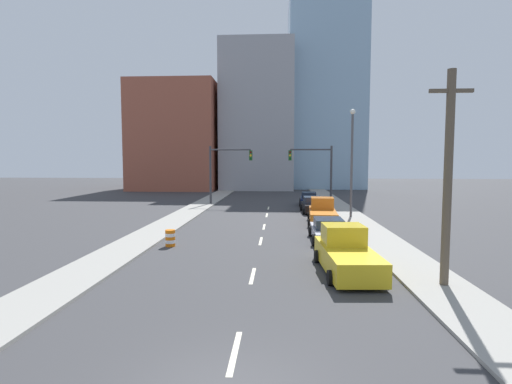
{
  "coord_description": "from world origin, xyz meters",
  "views": [
    {
      "loc": [
        1.13,
        -7.82,
        4.92
      ],
      "look_at": [
        -0.88,
        26.07,
        2.2
      ],
      "focal_mm": 28.0,
      "sensor_mm": 36.0,
      "label": 1
    }
  ],
  "objects_px": {
    "street_lamp": "(352,156)",
    "traffic_signal_right": "(319,167)",
    "sedan_black": "(312,205)",
    "utility_pole_right_near": "(448,177)",
    "traffic_signal_left": "(222,167)",
    "pickup_truck_yellow": "(346,254)",
    "pickup_truck_orange": "(322,213)",
    "sedan_silver": "(328,231)",
    "traffic_barrel": "(170,238)",
    "sedan_navy": "(309,199)"
  },
  "relations": [
    {
      "from": "sedan_silver",
      "to": "utility_pole_right_near",
      "type": "bearing_deg",
      "value": -68.3
    },
    {
      "from": "street_lamp",
      "to": "sedan_black",
      "type": "distance_m",
      "value": 6.5
    },
    {
      "from": "traffic_signal_right",
      "to": "traffic_signal_left",
      "type": "bearing_deg",
      "value": 180.0
    },
    {
      "from": "utility_pole_right_near",
      "to": "street_lamp",
      "type": "height_order",
      "value": "street_lamp"
    },
    {
      "from": "pickup_truck_yellow",
      "to": "sedan_silver",
      "type": "height_order",
      "value": "pickup_truck_yellow"
    },
    {
      "from": "utility_pole_right_near",
      "to": "sedan_navy",
      "type": "xyz_separation_m",
      "value": [
        -3.17,
        28.08,
        -3.61
      ]
    },
    {
      "from": "street_lamp",
      "to": "sedan_black",
      "type": "bearing_deg",
      "value": 129.73
    },
    {
      "from": "traffic_signal_left",
      "to": "sedan_black",
      "type": "relative_size",
      "value": 1.44
    },
    {
      "from": "traffic_signal_right",
      "to": "traffic_barrel",
      "type": "xyz_separation_m",
      "value": [
        -10.47,
        -21.45,
        -3.73
      ]
    },
    {
      "from": "pickup_truck_orange",
      "to": "sedan_silver",
      "type": "bearing_deg",
      "value": -89.58
    },
    {
      "from": "pickup_truck_yellow",
      "to": "sedan_navy",
      "type": "bearing_deg",
      "value": 86.09
    },
    {
      "from": "street_lamp",
      "to": "pickup_truck_orange",
      "type": "distance_m",
      "value": 6.05
    },
    {
      "from": "traffic_signal_left",
      "to": "pickup_truck_orange",
      "type": "bearing_deg",
      "value": -52.76
    },
    {
      "from": "utility_pole_right_near",
      "to": "traffic_barrel",
      "type": "bearing_deg",
      "value": 152.11
    },
    {
      "from": "street_lamp",
      "to": "pickup_truck_yellow",
      "type": "xyz_separation_m",
      "value": [
        -3.1,
        -16.52,
        -4.46
      ]
    },
    {
      "from": "traffic_signal_left",
      "to": "traffic_signal_right",
      "type": "distance_m",
      "value": 10.54
    },
    {
      "from": "pickup_truck_orange",
      "to": "sedan_navy",
      "type": "bearing_deg",
      "value": 94.04
    },
    {
      "from": "traffic_signal_right",
      "to": "pickup_truck_yellow",
      "type": "distance_m",
      "value": 26.38
    },
    {
      "from": "traffic_signal_right",
      "to": "street_lamp",
      "type": "distance_m",
      "value": 9.82
    },
    {
      "from": "sedan_silver",
      "to": "pickup_truck_orange",
      "type": "distance_m",
      "value": 6.8
    },
    {
      "from": "pickup_truck_yellow",
      "to": "sedan_silver",
      "type": "distance_m",
      "value": 6.68
    },
    {
      "from": "traffic_barrel",
      "to": "pickup_truck_yellow",
      "type": "distance_m",
      "value": 10.3
    },
    {
      "from": "street_lamp",
      "to": "pickup_truck_orange",
      "type": "xyz_separation_m",
      "value": [
        -2.72,
        -3.06,
        -4.46
      ]
    },
    {
      "from": "utility_pole_right_near",
      "to": "pickup_truck_orange",
      "type": "height_order",
      "value": "utility_pole_right_near"
    },
    {
      "from": "traffic_barrel",
      "to": "sedan_black",
      "type": "bearing_deg",
      "value": 58.79
    },
    {
      "from": "traffic_barrel",
      "to": "sedan_navy",
      "type": "relative_size",
      "value": 0.21
    },
    {
      "from": "traffic_signal_right",
      "to": "sedan_navy",
      "type": "xyz_separation_m",
      "value": [
        -1.05,
        -0.03,
        -3.56
      ]
    },
    {
      "from": "traffic_signal_right",
      "to": "utility_pole_right_near",
      "type": "height_order",
      "value": "utility_pole_right_near"
    },
    {
      "from": "traffic_signal_left",
      "to": "pickup_truck_orange",
      "type": "xyz_separation_m",
      "value": [
        9.62,
        -12.66,
        -3.41
      ]
    },
    {
      "from": "sedan_silver",
      "to": "sedan_black",
      "type": "height_order",
      "value": "sedan_black"
    },
    {
      "from": "utility_pole_right_near",
      "to": "sedan_silver",
      "type": "height_order",
      "value": "utility_pole_right_near"
    },
    {
      "from": "traffic_signal_left",
      "to": "street_lamp",
      "type": "relative_size",
      "value": 0.71
    },
    {
      "from": "utility_pole_right_near",
      "to": "street_lamp",
      "type": "relative_size",
      "value": 0.91
    },
    {
      "from": "street_lamp",
      "to": "pickup_truck_yellow",
      "type": "distance_m",
      "value": 17.39
    },
    {
      "from": "utility_pole_right_near",
      "to": "traffic_barrel",
      "type": "xyz_separation_m",
      "value": [
        -12.59,
        6.66,
        -3.79
      ]
    },
    {
      "from": "traffic_barrel",
      "to": "pickup_truck_orange",
      "type": "height_order",
      "value": "pickup_truck_orange"
    },
    {
      "from": "traffic_signal_right",
      "to": "sedan_black",
      "type": "height_order",
      "value": "traffic_signal_right"
    },
    {
      "from": "street_lamp",
      "to": "sedan_silver",
      "type": "bearing_deg",
      "value": -107.35
    },
    {
      "from": "utility_pole_right_near",
      "to": "sedan_navy",
      "type": "bearing_deg",
      "value": 96.43
    },
    {
      "from": "traffic_signal_right",
      "to": "sedan_black",
      "type": "bearing_deg",
      "value": -100.71
    },
    {
      "from": "sedan_silver",
      "to": "street_lamp",
      "type": "bearing_deg",
      "value": 73.02
    },
    {
      "from": "street_lamp",
      "to": "pickup_truck_yellow",
      "type": "height_order",
      "value": "street_lamp"
    },
    {
      "from": "pickup_truck_yellow",
      "to": "sedan_navy",
      "type": "relative_size",
      "value": 1.23
    },
    {
      "from": "traffic_signal_left",
      "to": "traffic_signal_right",
      "type": "relative_size",
      "value": 1.0
    },
    {
      "from": "sedan_silver",
      "to": "pickup_truck_orange",
      "type": "xyz_separation_m",
      "value": [
        0.36,
        6.79,
        0.16
      ]
    },
    {
      "from": "traffic_barrel",
      "to": "sedan_silver",
      "type": "xyz_separation_m",
      "value": [
        9.2,
        2.01,
        0.17
      ]
    },
    {
      "from": "traffic_signal_right",
      "to": "sedan_silver",
      "type": "height_order",
      "value": "traffic_signal_right"
    },
    {
      "from": "street_lamp",
      "to": "traffic_signal_right",
      "type": "bearing_deg",
      "value": 100.63
    },
    {
      "from": "traffic_barrel",
      "to": "sedan_black",
      "type": "height_order",
      "value": "sedan_black"
    },
    {
      "from": "traffic_signal_left",
      "to": "utility_pole_right_near",
      "type": "relative_size",
      "value": 0.78
    }
  ]
}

